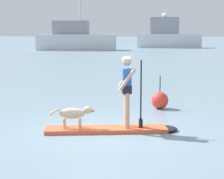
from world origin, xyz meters
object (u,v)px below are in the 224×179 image
(moored_boat_outer, at_px, (168,36))
(person_paddler, at_px, (127,86))
(moored_boat_center, at_px, (76,39))
(dog, at_px, (74,114))
(marker_buoy, at_px, (160,100))
(paddleboard, at_px, (115,129))

(moored_boat_outer, bearing_deg, person_paddler, -90.35)
(moored_boat_center, height_order, moored_boat_outer, moored_boat_center)
(dog, bearing_deg, person_paddler, 11.82)
(moored_boat_outer, bearing_deg, marker_buoy, -89.58)
(paddleboard, height_order, moored_boat_outer, moored_boat_outer)
(dog, bearing_deg, paddleboard, 11.82)
(moored_boat_center, bearing_deg, marker_buoy, -73.05)
(paddleboard, xyz_separation_m, person_paddler, (0.29, 0.06, 1.06))
(paddleboard, relative_size, moored_boat_outer, 0.34)
(moored_boat_center, bearing_deg, person_paddler, -75.04)
(dog, relative_size, moored_boat_center, 0.10)
(person_paddler, xyz_separation_m, dog, (-1.27, -0.27, -0.66))
(moored_boat_center, relative_size, marker_buoy, 10.86)
(person_paddler, bearing_deg, dog, -168.18)
(moored_boat_center, distance_m, marker_buoy, 42.49)
(paddleboard, bearing_deg, marker_buoy, 72.60)
(person_paddler, bearing_deg, moored_boat_center, 104.96)
(dog, distance_m, moored_boat_center, 45.21)
(marker_buoy, bearing_deg, moored_boat_center, 106.95)
(moored_boat_outer, bearing_deg, moored_boat_center, -139.77)
(moored_boat_center, bearing_deg, moored_boat_outer, 40.23)
(paddleboard, xyz_separation_m, moored_boat_center, (-11.39, 43.78, 1.45))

